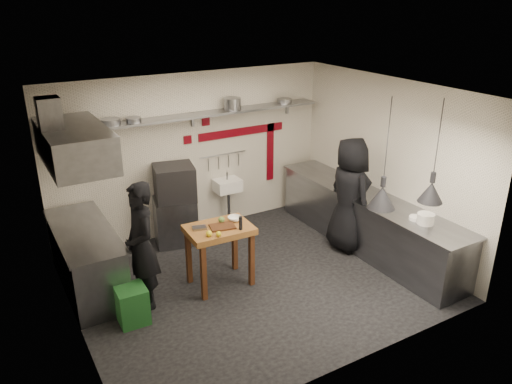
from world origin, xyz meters
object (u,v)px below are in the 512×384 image
prep_table (220,255)px  chef_left (141,246)px  oven_stand (175,220)px  green_bin (132,305)px  chef_right (350,195)px  combi_oven (175,183)px

prep_table → chef_left: size_ratio=0.52×
oven_stand → chef_left: size_ratio=0.45×
green_bin → chef_right: bearing=2.9°
combi_oven → prep_table: (0.05, -1.54, -0.63)m
combi_oven → chef_right: chef_right is taller
prep_table → chef_right: 2.37m
oven_stand → prep_table: size_ratio=0.87×
oven_stand → combi_oven: 0.69m
chef_right → oven_stand: bearing=59.2°
oven_stand → chef_right: bearing=-21.9°
combi_oven → chef_right: (2.37, -1.61, -0.14)m
combi_oven → chef_left: 1.85m
green_bin → chef_right: (3.72, 0.19, 0.70)m
chef_left → chef_right: size_ratio=0.93×
combi_oven → chef_right: 2.87m
oven_stand → chef_right: 2.94m
chef_right → chef_left: bearing=91.7°
combi_oven → oven_stand: bearing=144.0°
oven_stand → green_bin: (-1.33, -1.82, -0.15)m
chef_left → prep_table: bearing=86.3°
combi_oven → prep_table: combi_oven is taller
green_bin → chef_right: chef_right is taller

